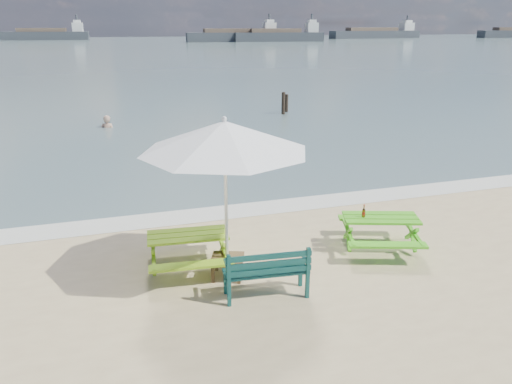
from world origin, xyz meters
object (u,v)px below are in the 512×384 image
object	(u,v)px
beer_bottle	(364,213)
swimmer	(108,135)
park_bench	(266,281)
patio_umbrella	(225,137)
picnic_table_left	(189,252)
picnic_table_right	(380,234)
side_table	(227,267)

from	to	relation	value
beer_bottle	swimmer	distance (m)	14.81
park_bench	patio_umbrella	size ratio (longest dim) A/B	0.39
picnic_table_left	beer_bottle	distance (m)	3.41
picnic_table_right	park_bench	world-z (taller)	park_bench
picnic_table_left	picnic_table_right	distance (m)	3.73
picnic_table_right	patio_umbrella	xyz separation A→B (m)	(-3.13, -0.21, 2.18)
picnic_table_right	swimmer	bearing A→B (deg)	108.51
patio_umbrella	picnic_table_left	bearing A→B (deg)	138.99
side_table	swimmer	size ratio (longest dim) A/B	0.42
picnic_table_left	patio_umbrella	xyz separation A→B (m)	(0.59, -0.51, 2.18)
picnic_table_left	beer_bottle	xyz separation A→B (m)	(3.38, -0.21, 0.44)
picnic_table_right	beer_bottle	bearing A→B (deg)	164.49
beer_bottle	patio_umbrella	bearing A→B (deg)	-173.87
park_bench	swimmer	bearing A→B (deg)	97.75
picnic_table_right	park_bench	distance (m)	2.87
patio_umbrella	picnic_table_right	bearing A→B (deg)	3.79
side_table	patio_umbrella	world-z (taller)	patio_umbrella
side_table	beer_bottle	size ratio (longest dim) A/B	2.89
patio_umbrella	beer_bottle	distance (m)	3.31
patio_umbrella	swimmer	world-z (taller)	patio_umbrella
park_bench	patio_umbrella	bearing A→B (deg)	119.13
swimmer	park_bench	bearing A→B (deg)	-82.25
picnic_table_right	side_table	distance (m)	3.14
picnic_table_right	patio_umbrella	world-z (taller)	patio_umbrella
side_table	picnic_table_left	bearing A→B (deg)	138.99
swimmer	picnic_table_right	bearing A→B (deg)	-71.49
beer_bottle	picnic_table_right	bearing A→B (deg)	-15.51
picnic_table_left	picnic_table_right	world-z (taller)	picnic_table_right
beer_bottle	park_bench	bearing A→B (deg)	-154.87
beer_bottle	swimmer	size ratio (longest dim) A/B	0.14
patio_umbrella	swimmer	bearing A→B (deg)	96.43
swimmer	picnic_table_left	bearing A→B (deg)	-85.74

